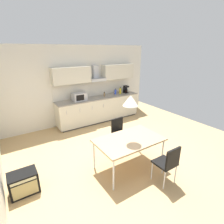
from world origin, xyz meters
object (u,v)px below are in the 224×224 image
object	(u,v)px
microwave	(79,97)
pendant_lamp	(131,101)
bottle_yellow	(120,91)
dining_table	(129,141)
chair_near_right	(168,162)
coffee_maker	(126,89)
guitar_amp	(24,183)
bottle_blue	(115,92)
chair_far_right	(119,131)
bottle_brown	(104,94)

from	to	relation	value
microwave	pendant_lamp	distance (m)	2.98
bottle_yellow	dining_table	world-z (taller)	bottle_yellow
pendant_lamp	dining_table	bearing A→B (deg)	180.00
bottle_yellow	chair_near_right	bearing A→B (deg)	-111.99
coffee_maker	guitar_amp	bearing A→B (deg)	-150.45
microwave	bottle_yellow	world-z (taller)	microwave
coffee_maker	bottle_blue	size ratio (longest dim) A/B	1.35
pendant_lamp	bottle_blue	bearing A→B (deg)	61.01
chair_near_right	bottle_blue	bearing A→B (deg)	71.04
bottle_blue	microwave	bearing A→B (deg)	-177.95
bottle_yellow	guitar_amp	bearing A→B (deg)	-148.85
bottle_yellow	dining_table	xyz separation A→B (m)	(-1.87, -2.95, -0.35)
guitar_amp	dining_table	bearing A→B (deg)	-13.05
chair_near_right	pendant_lamp	bearing A→B (deg)	111.71
coffee_maker	dining_table	distance (m)	3.67
chair_far_right	pendant_lamp	size ratio (longest dim) A/B	2.72
dining_table	chair_far_right	world-z (taller)	chair_far_right
bottle_blue	bottle_yellow	xyz separation A→B (m)	(0.22, -0.03, 0.02)
bottle_yellow	pendant_lamp	world-z (taller)	pendant_lamp
microwave	bottle_yellow	distance (m)	1.79
bottle_brown	bottle_yellow	distance (m)	0.78
chair_far_right	guitar_amp	bearing A→B (deg)	-172.22
bottle_blue	bottle_brown	bearing A→B (deg)	-172.29
coffee_maker	bottle_brown	bearing A→B (deg)	-177.52
bottle_blue	dining_table	world-z (taller)	bottle_blue
coffee_maker	bottle_blue	world-z (taller)	coffee_maker
bottle_brown	chair_near_right	world-z (taller)	bottle_brown
bottle_blue	dining_table	xyz separation A→B (m)	(-1.65, -2.98, -0.33)
microwave	bottle_brown	size ratio (longest dim) A/B	2.58
chair_near_right	guitar_amp	bearing A→B (deg)	151.73
chair_near_right	pendant_lamp	xyz separation A→B (m)	(-0.34, 0.85, 1.12)
microwave	bottle_yellow	bearing A→B (deg)	0.70
bottle_brown	bottle_blue	world-z (taller)	bottle_blue
microwave	bottle_brown	distance (m)	1.02
chair_far_right	chair_near_right	xyz separation A→B (m)	(0.00, -1.69, 0.00)
coffee_maker	chair_near_right	world-z (taller)	coffee_maker
microwave	pendant_lamp	world-z (taller)	pendant_lamp
chair_near_right	bottle_yellow	bearing A→B (deg)	68.01
bottle_blue	chair_near_right	world-z (taller)	bottle_blue
microwave	chair_far_right	xyz separation A→B (m)	(0.26, -2.08, -0.55)
coffee_maker	chair_near_right	size ratio (longest dim) A/B	0.34
bottle_blue	chair_near_right	xyz separation A→B (m)	(-1.32, -3.83, -0.50)
coffee_maker	dining_table	world-z (taller)	coffee_maker
microwave	bottle_blue	xyz separation A→B (m)	(1.58, 0.06, -0.04)
bottle_yellow	chair_far_right	size ratio (longest dim) A/B	0.31
microwave	dining_table	xyz separation A→B (m)	(-0.08, -2.93, -0.37)
bottle_brown	coffee_maker	bearing A→B (deg)	2.48
chair_far_right	pendant_lamp	distance (m)	1.44
bottle_blue	pendant_lamp	xyz separation A→B (m)	(-1.65, -2.98, 0.62)
bottle_blue	guitar_amp	bearing A→B (deg)	-147.07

